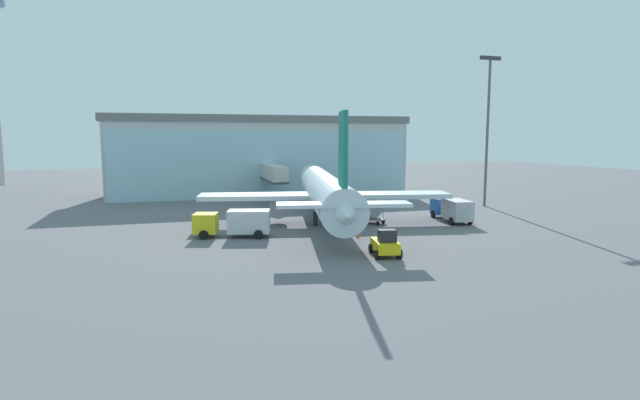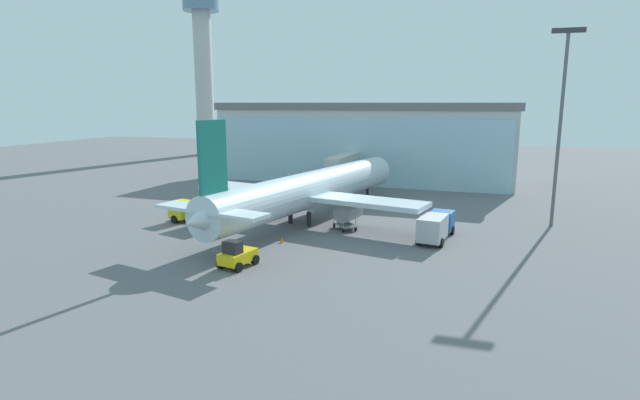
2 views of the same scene
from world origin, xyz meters
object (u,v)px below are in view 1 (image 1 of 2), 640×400
object	(u,v)px
catering_truck	(235,222)
jet_bridge	(272,174)
apron_light_mast	(488,120)
pushback_tug	(385,245)
safety_cone_wingtip	(213,223)
baggage_cart	(371,219)
fuel_truck	(452,209)
safety_cone_nose	(358,235)
airplane	(324,191)

from	to	relation	value
catering_truck	jet_bridge	bearing A→B (deg)	-94.16
jet_bridge	apron_light_mast	bearing A→B (deg)	-117.27
pushback_tug	safety_cone_wingtip	world-z (taller)	pushback_tug
apron_light_mast	baggage_cart	world-z (taller)	apron_light_mast
apron_light_mast	fuel_truck	world-z (taller)	apron_light_mast
apron_light_mast	safety_cone_nose	distance (m)	32.00
baggage_cart	safety_cone_nose	size ratio (longest dim) A/B	5.77
baggage_cart	airplane	bearing A→B (deg)	-159.14
baggage_cart	jet_bridge	bearing A→B (deg)	153.87
safety_cone_nose	safety_cone_wingtip	size ratio (longest dim) A/B	1.00
fuel_truck	safety_cone_nose	xyz separation A→B (m)	(-14.06, -5.25, -1.19)
baggage_cart	pushback_tug	bearing A→B (deg)	-60.60
apron_light_mast	safety_cone_nose	bearing A→B (deg)	-150.12
fuel_truck	pushback_tug	size ratio (longest dim) A/B	2.15
airplane	pushback_tug	bearing A→B (deg)	-168.67
jet_bridge	safety_cone_wingtip	distance (m)	22.17
apron_light_mast	baggage_cart	bearing A→B (deg)	-159.27
jet_bridge	baggage_cart	world-z (taller)	jet_bridge
jet_bridge	pushback_tug	distance (m)	38.15
apron_light_mast	airplane	distance (m)	27.87
jet_bridge	catering_truck	xyz separation A→B (m)	(-9.97, -26.13, -2.70)
jet_bridge	baggage_cart	xyz separation A→B (m)	(5.85, -23.48, -3.67)
baggage_cart	pushback_tug	xyz separation A→B (m)	(-5.43, -14.54, 0.47)
jet_bridge	pushback_tug	xyz separation A→B (m)	(0.42, -38.02, -3.19)
fuel_truck	baggage_cart	distance (m)	9.69
apron_light_mast	catering_truck	size ratio (longest dim) A/B	2.72
airplane	baggage_cart	size ratio (longest dim) A/B	12.19
catering_truck	safety_cone_nose	distance (m)	12.07
apron_light_mast	safety_cone_wingtip	bearing A→B (deg)	-175.12
apron_light_mast	safety_cone_nose	size ratio (longest dim) A/B	37.65
fuel_truck	safety_cone_nose	distance (m)	15.05
jet_bridge	apron_light_mast	distance (m)	32.18
pushback_tug	safety_cone_wingtip	size ratio (longest dim) A/B	6.39
catering_truck	safety_cone_nose	size ratio (longest dim) A/B	13.86
catering_truck	baggage_cart	bearing A→B (deg)	-153.75
baggage_cart	safety_cone_wingtip	size ratio (longest dim) A/B	5.77
pushback_tug	baggage_cart	bearing A→B (deg)	-7.99
apron_light_mast	catering_truck	world-z (taller)	apron_light_mast
airplane	baggage_cart	xyz separation A→B (m)	(4.74, -2.63, -3.07)
safety_cone_wingtip	jet_bridge	bearing A→B (deg)	58.99
jet_bridge	baggage_cart	bearing A→B (deg)	-163.59
jet_bridge	safety_cone_nose	xyz separation A→B (m)	(1.31, -30.25, -3.89)
jet_bridge	safety_cone_wingtip	xyz separation A→B (m)	(-11.25, -18.71, -3.89)
airplane	safety_cone_nose	bearing A→B (deg)	-165.16
safety_cone_nose	safety_cone_wingtip	world-z (taller)	same
jet_bridge	fuel_truck	size ratio (longest dim) A/B	1.76
baggage_cart	safety_cone_nose	world-z (taller)	baggage_cart
fuel_truck	baggage_cart	bearing A→B (deg)	89.75
fuel_truck	safety_cone_wingtip	size ratio (longest dim) A/B	13.73
apron_light_mast	safety_cone_wingtip	xyz separation A→B (m)	(-38.33, -3.27, -11.86)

